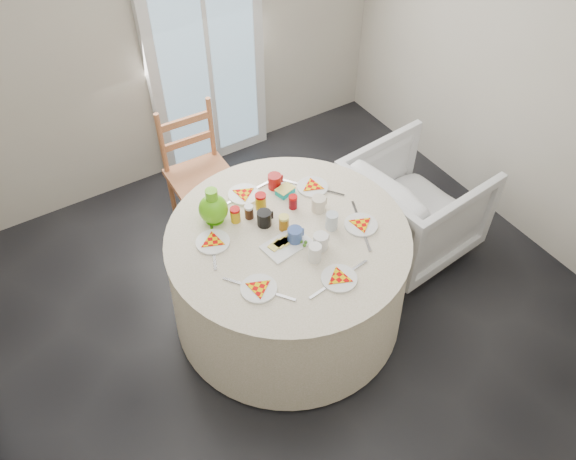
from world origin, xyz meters
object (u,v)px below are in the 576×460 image
table (288,276)px  wooden_chair (202,179)px  green_pitcher (213,207)px  armchair (413,206)px

table → wooden_chair: (-0.09, 1.06, 0.09)m
table → green_pitcher: 0.68m
wooden_chair → green_pitcher: (-0.22, -0.72, 0.40)m
wooden_chair → green_pitcher: bearing=-105.8°
green_pitcher → wooden_chair: bearing=79.5°
table → green_pitcher: size_ratio=6.52×
table → armchair: 1.12m
table → wooden_chair: size_ratio=1.51×
armchair → green_pitcher: 1.54m
wooden_chair → table: bearing=-83.4°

